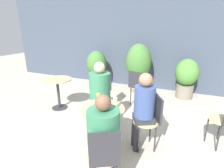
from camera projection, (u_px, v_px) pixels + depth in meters
name	position (u px, v px, depth m)	size (l,w,h in m)	color
ground_plane	(93.00, 149.00, 2.78)	(20.00, 20.00, 0.00)	#B2A899
storefront_wall	(145.00, 39.00, 5.21)	(10.00, 0.06, 3.00)	#3D4756
cafe_table_near	(102.00, 119.00, 2.59)	(0.69, 0.69, 0.72)	#2D2D33
cafe_table_far	(58.00, 87.00, 4.01)	(0.65, 0.65, 0.72)	#2D2D33
bistro_chair_0	(104.00, 155.00, 1.87)	(0.43, 0.44, 0.87)	tan
bistro_chair_1	(151.00, 117.00, 2.66)	(0.44, 0.43, 0.87)	tan
bistro_chair_2	(100.00, 99.00, 3.31)	(0.43, 0.44, 0.87)	tan
bistro_chair_3	(136.00, 85.00, 4.13)	(0.40, 0.42, 0.87)	tan
bistro_chair_5	(105.00, 86.00, 4.04)	(0.44, 0.44, 0.87)	tan
seated_person_0	(103.00, 134.00, 1.96)	(0.44, 0.45, 1.18)	brown
seated_person_1	(143.00, 105.00, 2.59)	(0.38, 0.37, 1.23)	#2D2D33
seated_person_2	(100.00, 91.00, 3.11)	(0.45, 0.46, 1.28)	#42475B
beer_glass_0	(99.00, 98.00, 2.70)	(0.07, 0.07, 0.15)	#B28433
beer_glass_1	(95.00, 109.00, 2.33)	(0.06, 0.06, 0.15)	#B28433
beer_glass_2	(115.00, 103.00, 2.51)	(0.06, 0.06, 0.17)	beige
potted_plant_0	(97.00, 67.00, 5.50)	(0.62, 0.62, 1.14)	brown
potted_plant_1	(138.00, 64.00, 5.01)	(0.73, 0.73, 1.40)	#93664C
potted_plant_2	(186.00, 76.00, 4.60)	(0.59, 0.59, 1.07)	slate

